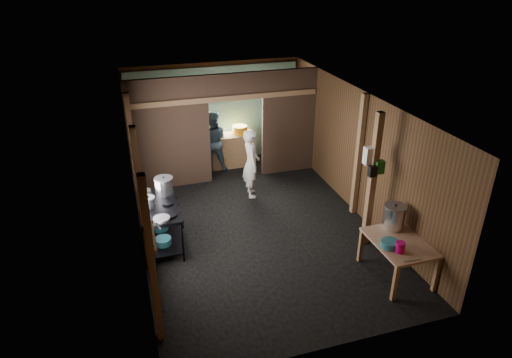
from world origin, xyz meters
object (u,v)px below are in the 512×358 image
object	(u,v)px
stock_pot	(394,217)
cook	(251,163)
prep_table	(397,258)
stove_pot_large	(164,186)
pink_bucket	(400,247)
yellow_tub	(240,130)
gas_range	(161,225)

from	to	relation	value
stock_pot	cook	xyz separation A→B (m)	(-1.64, 3.14, -0.11)
prep_table	stove_pot_large	xyz separation A→B (m)	(-3.54, 2.56, 0.66)
prep_table	pink_bucket	bearing A→B (deg)	-124.11
cook	stock_pot	bearing A→B (deg)	-145.87
stock_pot	yellow_tub	xyz separation A→B (m)	(-1.42, 4.89, 0.06)
stock_pot	yellow_tub	distance (m)	5.09
gas_range	prep_table	bearing A→B (deg)	-29.74
stove_pot_large	pink_bucket	xyz separation A→B (m)	(3.37, -2.82, -0.22)
yellow_tub	cook	size ratio (longest dim) A/B	0.24
stove_pot_large	pink_bucket	size ratio (longest dim) A/B	1.97
prep_table	pink_bucket	world-z (taller)	pink_bucket
pink_bucket	stove_pot_large	bearing A→B (deg)	140.08
gas_range	yellow_tub	size ratio (longest dim) A/B	3.77
gas_range	prep_table	world-z (taller)	gas_range
yellow_tub	prep_table	bearing A→B (deg)	-76.31
cook	yellow_tub	bearing A→B (deg)	-0.51
gas_range	stove_pot_large	xyz separation A→B (m)	(0.17, 0.44, 0.58)
prep_table	pink_bucket	size ratio (longest dim) A/B	6.47
prep_table	cook	distance (m)	3.89
gas_range	stock_pot	distance (m)	4.22
yellow_tub	stock_pot	bearing A→B (deg)	-73.83
gas_range	prep_table	xyz separation A→B (m)	(3.71, -2.12, -0.08)
stove_pot_large	cook	bearing A→B (deg)	26.27
prep_table	gas_range	bearing A→B (deg)	150.26
gas_range	prep_table	size ratio (longest dim) A/B	1.23
stove_pot_large	cook	distance (m)	2.27
yellow_tub	cook	world-z (taller)	cook
yellow_tub	cook	xyz separation A→B (m)	(-0.22, -1.75, -0.17)
stove_pot_large	stock_pot	world-z (taller)	stove_pot_large
prep_table	pink_bucket	xyz separation A→B (m)	(-0.17, -0.26, 0.44)
gas_range	stock_pot	world-z (taller)	stock_pot
stock_pot	cook	size ratio (longest dim) A/B	0.29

